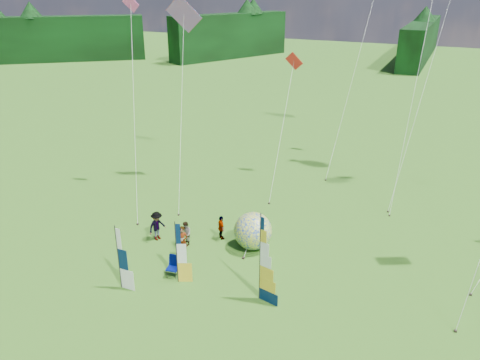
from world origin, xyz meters
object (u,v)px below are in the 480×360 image
at_px(spectator_a, 182,241).
at_px(spectator_d, 221,228).
at_px(side_banner_left, 177,254).
at_px(spectator_c, 157,226).
at_px(side_banner_far, 118,258).
at_px(spectator_b, 186,234).
at_px(kite_whale, 425,36).
at_px(feather_banner_main, 260,259).
at_px(bol_inflatable, 253,231).
at_px(camp_chair, 173,267).

xyz_separation_m(spectator_a, spectator_d, (1.22, 2.47, -0.11)).
relative_size(side_banner_left, spectator_c, 1.86).
bearing_deg(side_banner_far, spectator_b, 79.72).
xyz_separation_m(side_banner_left, kite_whale, (9.07, 17.58, 9.42)).
height_order(feather_banner_main, spectator_c, feather_banner_main).
height_order(side_banner_left, spectator_a, side_banner_left).
height_order(side_banner_left, kite_whale, kite_whale).
xyz_separation_m(spectator_a, spectator_c, (-2.27, 0.80, 0.04)).
xyz_separation_m(feather_banner_main, spectator_c, (-7.83, 2.73, -1.37)).
height_order(bol_inflatable, spectator_c, bol_inflatable).
bearing_deg(side_banner_far, camp_chair, 45.22).
distance_m(side_banner_left, spectator_d, 4.99).
height_order(side_banner_far, spectator_d, side_banner_far).
bearing_deg(bol_inflatable, camp_chair, -121.09).
distance_m(spectator_b, spectator_c, 1.92).
distance_m(side_banner_far, kite_whale, 24.27).
relative_size(spectator_c, spectator_d, 1.20).
height_order(side_banner_left, camp_chair, side_banner_left).
relative_size(side_banner_far, bol_inflatable, 1.56).
bearing_deg(side_banner_left, spectator_c, 112.55).
xyz_separation_m(spectator_d, kite_whale, (9.03, 12.68, 10.37)).
xyz_separation_m(spectator_d, camp_chair, (-0.54, -4.58, -0.19)).
bearing_deg(spectator_b, side_banner_far, -61.15).
bearing_deg(side_banner_left, spectator_b, 90.09).
bearing_deg(spectator_a, bol_inflatable, 26.51).
distance_m(side_banner_left, camp_chair, 1.29).
bearing_deg(side_banner_far, kite_whale, 58.38).
xyz_separation_m(spectator_b, spectator_c, (-1.90, -0.18, 0.17)).
distance_m(spectator_a, camp_chair, 2.24).
relative_size(feather_banner_main, spectator_a, 2.60).
height_order(feather_banner_main, kite_whale, kite_whale).
bearing_deg(spectator_a, spectator_b, 102.22).
bearing_deg(spectator_b, spectator_a, -31.11).
relative_size(bol_inflatable, spectator_c, 1.21).
bearing_deg(camp_chair, spectator_b, 99.07).
bearing_deg(side_banner_far, spectator_c, 101.48).
distance_m(feather_banner_main, kite_whale, 19.80).
xyz_separation_m(feather_banner_main, spectator_b, (-5.93, 2.91, -1.54)).
distance_m(bol_inflatable, spectator_d, 2.18).
relative_size(spectator_c, kite_whale, 0.08).
bearing_deg(bol_inflatable, feather_banner_main, -62.77).
bearing_deg(bol_inflatable, spectator_c, -164.66).
distance_m(side_banner_far, spectator_b, 5.21).
distance_m(bol_inflatable, kite_whale, 17.66).
height_order(feather_banner_main, spectator_a, feather_banner_main).
height_order(side_banner_left, side_banner_far, side_banner_far).
relative_size(camp_chair, kite_whale, 0.05).
relative_size(side_banner_far, spectator_a, 1.97).
xyz_separation_m(bol_inflatable, spectator_b, (-3.73, -1.37, -0.37)).
distance_m(feather_banner_main, side_banner_far, 7.12).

